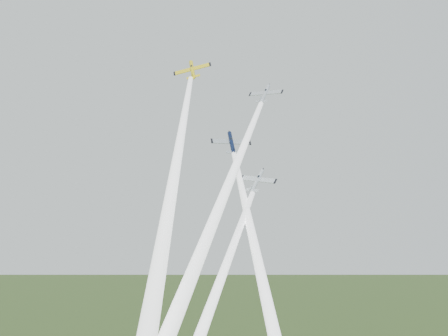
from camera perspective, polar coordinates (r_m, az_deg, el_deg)
plane_yellow at (r=116.20m, az=-3.25°, el=9.95°), size 9.53×6.52×8.39m
smoke_trail_yellow at (r=89.27m, az=-5.27°, el=-1.87°), size 5.26×43.55×48.29m
plane_navy at (r=109.96m, az=0.77°, el=2.57°), size 9.57×8.55×6.89m
smoke_trail_navy at (r=84.24m, az=4.71°, el=-14.74°), size 18.97×48.21×55.69m
plane_silver_right at (r=110.63m, az=4.19°, el=7.55°), size 8.46×7.28×6.12m
smoke_trail_silver_right at (r=85.73m, az=-1.50°, el=-6.47°), size 16.57×43.98×50.39m
plane_silver_low at (r=101.52m, az=3.40°, el=-1.28°), size 8.83×7.11×6.79m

